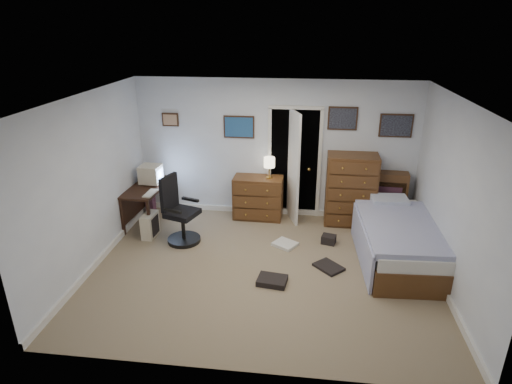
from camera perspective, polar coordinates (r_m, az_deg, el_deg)
floor at (r=6.41m, az=0.95°, el=-10.30°), size 5.00×4.00×0.02m
computer_desk at (r=7.87m, az=-14.71°, el=-0.28°), size 0.62×1.23×0.69m
crt_monitor at (r=7.84m, az=-13.86°, el=2.32°), size 0.38×0.35×0.33m
keyboard at (r=7.41m, az=-13.91°, el=-0.18°), size 0.16×0.38×0.02m
pc_tower at (r=7.43m, az=-13.93°, el=-4.31°), size 0.21×0.40×0.42m
office_chair at (r=7.09m, az=-10.19°, el=-3.29°), size 0.68×0.68×1.12m
media_stack at (r=8.24m, az=-13.99°, el=-0.35°), size 0.16×0.16×0.75m
low_dresser at (r=7.83m, az=0.27°, el=-0.75°), size 0.90×0.47×0.79m
table_lamp at (r=7.57m, az=1.79°, el=3.88°), size 0.20×0.20×0.38m
doorway at (r=8.04m, az=5.17°, el=4.42°), size 0.96×1.12×2.05m
tall_dresser at (r=7.71m, az=12.51°, el=0.31°), size 0.88×0.53×1.28m
headboard_bookcase at (r=7.92m, az=15.66°, el=-0.46°), size 1.07×0.33×0.95m
bed at (r=6.85m, az=18.31°, el=-6.04°), size 1.22×2.15×0.69m
wall_posters at (r=7.56m, az=6.98°, el=9.06°), size 4.38×0.04×0.60m
floor_clutter at (r=6.58m, az=5.76°, el=-9.01°), size 1.27×1.55×0.14m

